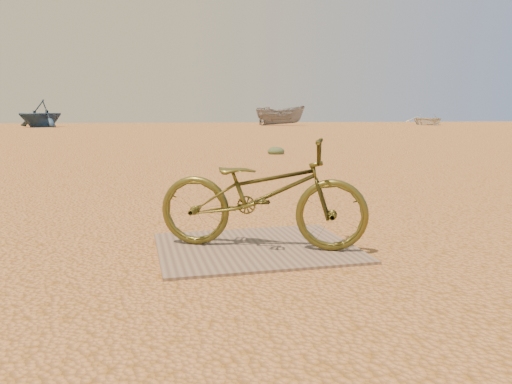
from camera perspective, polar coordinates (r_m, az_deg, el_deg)
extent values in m
plane|color=#C2804F|center=(3.54, -6.19, -8.66)|extent=(120.00, 120.00, 0.00)
cube|color=#7A6753|center=(4.01, 0.00, -6.36)|extent=(1.54, 1.25, 0.02)
imported|color=#4C491A|center=(3.89, 0.71, -0.15)|extent=(1.73, 1.18, 0.86)
imported|color=navy|center=(44.88, -23.40, 8.25)|extent=(5.56, 5.65, 2.25)
imported|color=gray|center=(47.81, 2.83, 8.73)|extent=(4.82, 1.86, 1.86)
imported|color=silver|center=(53.15, 19.01, 7.85)|extent=(5.00, 5.99, 1.07)
ellipsoid|color=#4D5E41|center=(13.50, 2.30, 4.36)|extent=(0.46, 0.46, 0.25)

